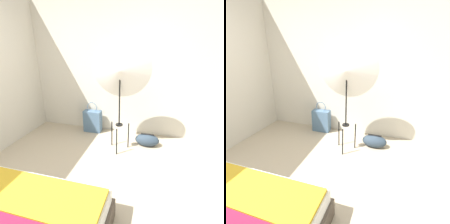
% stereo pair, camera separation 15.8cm
% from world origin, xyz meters
% --- Properties ---
extents(ground_plane, '(14.00, 14.00, 0.00)m').
position_xyz_m(ground_plane, '(0.00, 0.00, 0.00)').
color(ground_plane, tan).
extents(wall_back, '(8.00, 0.05, 2.60)m').
position_xyz_m(wall_back, '(0.00, 2.22, 1.30)').
color(wall_back, beige).
rests_on(wall_back, ground_plane).
extents(photo_umbrella, '(0.93, 0.32, 1.83)m').
position_xyz_m(photo_umbrella, '(0.38, 1.50, 1.35)').
color(photo_umbrella, black).
rests_on(photo_umbrella, ground_plane).
extents(tote_bag, '(0.36, 0.18, 0.63)m').
position_xyz_m(tote_bag, '(-0.30, 2.04, 0.23)').
color(tote_bag, slate).
rests_on(tote_bag, ground_plane).
extents(duffel_bag, '(0.42, 0.22, 0.23)m').
position_xyz_m(duffel_bag, '(0.85, 1.73, 0.11)').
color(duffel_bag, '#2D3D4C').
rests_on(duffel_bag, ground_plane).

